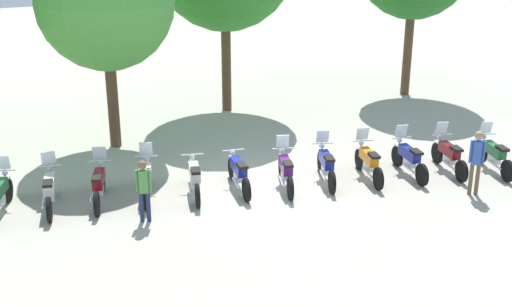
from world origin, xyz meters
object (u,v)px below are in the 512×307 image
at_px(motorcycle_2, 99,184).
at_px(motorcycle_9, 409,158).
at_px(motorcycle_5, 239,173).
at_px(motorcycle_11, 494,155).
at_px(motorcycle_10, 449,155).
at_px(person_1, 144,187).
at_px(motorcycle_4, 195,178).
at_px(tree_1, 105,2).
at_px(motorcycle_8, 368,162).
at_px(person_0, 477,157).
at_px(motorcycle_7, 326,165).
at_px(motorcycle_6, 286,170).
at_px(motorcycle_1, 50,190).
at_px(motorcycle_3, 146,179).

height_order(motorcycle_2, motorcycle_9, same).
bearing_deg(motorcycle_5, motorcycle_11, -95.83).
bearing_deg(motorcycle_2, motorcycle_10, -84.42).
bearing_deg(person_1, motorcycle_10, 107.39).
distance_m(motorcycle_4, motorcycle_9, 6.31).
height_order(person_1, tree_1, tree_1).
relative_size(motorcycle_8, person_0, 1.18).
xyz_separation_m(motorcycle_9, motorcycle_10, (1.24, -0.24, 0.00)).
distance_m(motorcycle_4, motorcycle_7, 3.78).
distance_m(motorcycle_5, motorcycle_11, 7.65).
bearing_deg(motorcycle_7, person_0, -108.86).
distance_m(motorcycle_6, person_0, 5.17).
height_order(motorcycle_8, motorcycle_11, same).
distance_m(motorcycle_1, tree_1, 6.43).
height_order(motorcycle_9, motorcycle_11, same).
distance_m(motorcycle_4, motorcycle_5, 1.25).
height_order(motorcycle_11, person_1, person_1).
bearing_deg(motorcycle_5, motorcycle_7, -93.61).
bearing_deg(motorcycle_8, motorcycle_7, 89.96).
bearing_deg(motorcycle_9, tree_1, 59.66).
xyz_separation_m(motorcycle_3, tree_1, (0.11, 4.43, 4.16)).
bearing_deg(person_0, motorcycle_7, 90.73).
distance_m(motorcycle_5, motorcycle_7, 2.54).
xyz_separation_m(motorcycle_6, motorcycle_10, (4.96, -0.82, 0.00)).
xyz_separation_m(motorcycle_4, person_0, (7.00, -2.99, 0.58)).
relative_size(motorcycle_11, tree_1, 0.32).
bearing_deg(motorcycle_7, motorcycle_5, 96.46).
bearing_deg(motorcycle_2, motorcycle_4, -85.94).
xyz_separation_m(motorcycle_8, motorcycle_11, (3.73, -0.98, 0.00)).
height_order(motorcycle_7, motorcycle_9, same).
relative_size(motorcycle_4, tree_1, 0.32).
distance_m(motorcycle_9, person_1, 7.88).
distance_m(motorcycle_1, motorcycle_11, 12.68).
height_order(motorcycle_7, motorcycle_8, same).
xyz_separation_m(motorcycle_7, person_0, (3.27, -2.39, 0.57)).
distance_m(motorcycle_6, motorcycle_11, 6.35).
xyz_separation_m(motorcycle_7, person_1, (-5.39, -0.46, 0.43)).
height_order(motorcycle_4, motorcycle_6, motorcycle_6).
bearing_deg(motorcycle_7, tree_1, 59.04).
relative_size(motorcycle_9, tree_1, 0.32).
relative_size(motorcycle_4, person_0, 1.18).
relative_size(motorcycle_1, motorcycle_7, 1.02).
relative_size(motorcycle_7, tree_1, 0.31).
distance_m(motorcycle_2, motorcycle_7, 6.31).
relative_size(motorcycle_7, person_1, 1.30).
relative_size(motorcycle_9, person_1, 1.34).
height_order(motorcycle_3, motorcycle_4, motorcycle_3).
bearing_deg(motorcycle_8, motorcycle_11, -92.32).
xyz_separation_m(motorcycle_4, motorcycle_5, (1.24, -0.13, 0.00)).
relative_size(motorcycle_3, person_1, 1.31).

